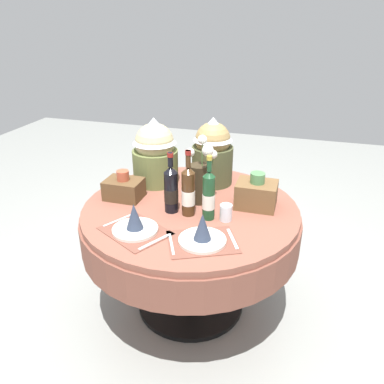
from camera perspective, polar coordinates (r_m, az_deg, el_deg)
ground at (r=2.69m, az=-0.20°, el=-16.13°), size 8.00×8.00×0.00m
dining_table at (r=2.34m, az=-0.22°, el=-5.31°), size 1.30×1.30×0.73m
place_setting_left at (r=2.02m, az=-8.49°, el=-4.66°), size 0.42×0.39×0.16m
place_setting_right at (r=1.91m, az=1.56°, el=-6.26°), size 0.42×0.38×0.16m
flower_vase at (r=2.26m, az=1.14°, el=2.20°), size 0.20×0.19×0.42m
wine_bottle_left at (r=2.12m, az=-0.55°, el=0.15°), size 0.08×0.08×0.38m
wine_bottle_centre at (r=2.08m, az=2.49°, el=-0.49°), size 0.07×0.07×0.37m
wine_bottle_rear at (r=2.17m, az=-3.12°, el=0.40°), size 0.08×0.08×0.36m
tumbler_near_right at (r=2.12m, az=5.06°, el=-3.05°), size 0.07×0.07×0.09m
gift_tub_back_left at (r=2.53m, az=-5.54°, el=6.35°), size 0.30×0.30×0.44m
gift_tub_back_centre at (r=2.51m, az=3.08°, el=6.42°), size 0.27×0.27×0.45m
woven_basket_side_left at (r=2.38m, az=-10.08°, el=0.58°), size 0.22×0.17×0.18m
woven_basket_side_right at (r=2.27m, az=9.53°, el=-0.24°), size 0.23×0.19×0.21m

